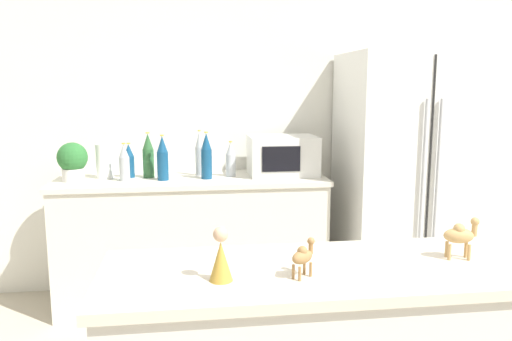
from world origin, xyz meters
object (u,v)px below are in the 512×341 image
camel_figurine (460,235)px  back_bottle_2 (200,154)px  potted_plant (73,161)px  microwave (282,155)px  back_bottle_5 (231,160)px  wise_man_figurine_crimson (221,258)px  paper_towel_roll (104,161)px  back_bottle_6 (148,156)px  camel_figurine_second (303,256)px  refrigerator (404,177)px  back_bottle_0 (124,163)px  back_bottle_4 (129,161)px  back_bottle_3 (206,156)px  back_bottle_1 (163,159)px

camel_figurine → back_bottle_2: bearing=113.0°
potted_plant → microwave: size_ratio=0.54×
back_bottle_5 → wise_man_figurine_crimson: (-0.20, -2.02, -0.01)m
wise_man_figurine_crimson → potted_plant: bearing=113.7°
paper_towel_roll → back_bottle_5: (0.87, -0.04, -0.00)m
wise_man_figurine_crimson → back_bottle_6: bearing=100.3°
camel_figurine_second → refrigerator: bearing=58.2°
potted_plant → back_bottle_6: 0.50m
camel_figurine_second → wise_man_figurine_crimson: wise_man_figurine_crimson is taller
paper_towel_roll → refrigerator: bearing=-3.4°
back_bottle_5 → wise_man_figurine_crimson: 2.03m
back_bottle_0 → back_bottle_4: 0.13m
back_bottle_0 → back_bottle_6: bearing=37.4°
refrigerator → back_bottle_0: (-1.98, 0.01, 0.14)m
back_bottle_0 → back_bottle_2: back_bottle_2 is taller
back_bottle_3 → wise_man_figurine_crimson: back_bottle_3 is taller
back_bottle_0 → microwave: bearing=5.2°
back_bottle_3 → back_bottle_1: bearing=-176.9°
back_bottle_0 → back_bottle_3: 0.55m
paper_towel_roll → back_bottle_5: bearing=-2.3°
potted_plant → back_bottle_3: back_bottle_3 is taller
refrigerator → microwave: (-0.88, 0.11, 0.16)m
back_bottle_2 → potted_plant: bearing=-172.5°
back_bottle_1 → back_bottle_3: size_ratio=0.95×
refrigerator → back_bottle_5: (-1.26, 0.09, 0.14)m
back_bottle_1 → wise_man_figurine_crimson: bearing=-82.1°
paper_towel_roll → back_bottle_1: size_ratio=0.77×
back_bottle_4 → camel_figurine_second: 2.21m
back_bottle_5 → camel_figurine_second: 2.03m
paper_towel_roll → back_bottle_3: (0.70, -0.11, 0.04)m
paper_towel_roll → back_bottle_0: size_ratio=0.93×
camel_figurine → camel_figurine_second: (-0.58, -0.10, -0.02)m
back_bottle_0 → back_bottle_1: 0.26m
paper_towel_roll → wise_man_figurine_crimson: paper_towel_roll is taller
paper_towel_roll → microwave: microwave is taller
microwave → camel_figurine_second: size_ratio=3.97×
back_bottle_1 → back_bottle_5: bearing=10.9°
microwave → wise_man_figurine_crimson: microwave is taller
microwave → camel_figurine: (0.26, -1.95, -0.02)m
refrigerator → back_bottle_4: (-1.96, 0.14, 0.14)m
wise_man_figurine_crimson → back_bottle_1: bearing=97.9°
camel_figurine → back_bottle_6: bearing=121.6°
back_bottle_0 → back_bottle_5: back_bottle_0 is taller
potted_plant → microwave: 1.44m
back_bottle_6 → refrigerator: bearing=-3.8°
microwave → potted_plant: bearing=-177.5°
microwave → camel_figurine: microwave is taller
back_bottle_1 → back_bottle_6: bearing=130.7°
microwave → back_bottle_2: bearing=175.3°
back_bottle_4 → back_bottle_5: 0.71m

